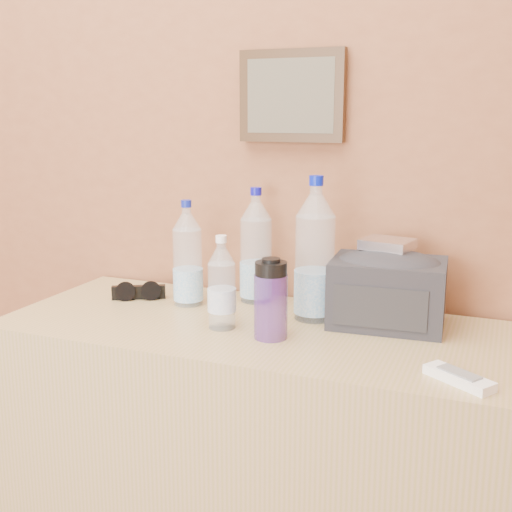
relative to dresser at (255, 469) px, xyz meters
The scene contains 11 objects.
picture_frame 1.02m from the dresser, 90.00° to the left, with size 0.30×0.03×0.25m, color #382311, non-canonical shape.
dresser is the anchor object (origin of this frame).
pet_large_a 0.60m from the dresser, 158.02° to the left, with size 0.08×0.08×0.30m.
pet_large_b 0.60m from the dresser, 111.42° to the left, with size 0.09×0.09×0.33m.
pet_large_c 0.60m from the dresser, 40.53° to the left, with size 0.10×0.10×0.38m.
pet_small 0.52m from the dresser, 142.85° to the right, with size 0.07×0.07×0.24m.
nalgene_bottle 0.52m from the dresser, 47.58° to the right, with size 0.08×0.08×0.20m.
sunglasses 0.60m from the dresser, 167.35° to the left, with size 0.15×0.06×0.04m, color black, non-canonical shape.
ac_remote 0.69m from the dresser, 19.74° to the right, with size 0.15×0.05×0.02m, color beige.
toiletry_bag 0.61m from the dresser, 22.25° to the left, with size 0.28×0.20×0.19m, color black, non-canonical shape.
foil_packet 0.70m from the dresser, 27.37° to the left, with size 0.12×0.10×0.03m, color silver.
Camera 1 is at (0.98, 0.25, 1.35)m, focal length 45.00 mm.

